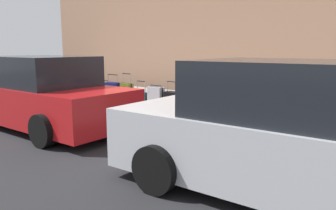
# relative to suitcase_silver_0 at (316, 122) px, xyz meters

# --- Properties ---
(ground_plane) EXTENTS (40.00, 40.00, 0.00)m
(ground_plane) POSITION_rel_suitcase_silver_0_xyz_m (3.95, 0.64, -0.51)
(ground_plane) COLOR black
(sidewalk_curb) EXTENTS (18.00, 5.00, 0.14)m
(sidewalk_curb) POSITION_rel_suitcase_silver_0_xyz_m (3.95, -1.86, -0.44)
(sidewalk_curb) COLOR gray
(sidewalk_curb) RESTS_ON ground_plane
(suitcase_silver_0) EXTENTS (0.46, 0.22, 1.03)m
(suitcase_silver_0) POSITION_rel_suitcase_silver_0_xyz_m (0.00, 0.00, 0.00)
(suitcase_silver_0) COLOR #9EA0A8
(suitcase_silver_0) RESTS_ON sidewalk_curb
(suitcase_teal_1) EXTENTS (0.49, 0.29, 0.76)m
(suitcase_teal_1) POSITION_rel_suitcase_silver_0_xyz_m (0.58, 0.00, -0.02)
(suitcase_teal_1) COLOR #0F606B
(suitcase_teal_1) RESTS_ON sidewalk_curb
(suitcase_olive_2) EXTENTS (0.47, 0.20, 0.81)m
(suitcase_olive_2) POSITION_rel_suitcase_silver_0_xyz_m (1.16, -0.01, -0.09)
(suitcase_olive_2) COLOR #59601E
(suitcase_olive_2) RESTS_ON sidewalk_curb
(suitcase_navy_3) EXTENTS (0.45, 0.22, 1.01)m
(suitcase_navy_3) POSITION_rel_suitcase_silver_0_xyz_m (1.73, -0.06, 0.01)
(suitcase_navy_3) COLOR navy
(suitcase_navy_3) RESTS_ON sidewalk_curb
(suitcase_maroon_4) EXTENTS (0.39, 0.20, 0.66)m
(suitcase_maroon_4) POSITION_rel_suitcase_silver_0_xyz_m (2.26, -0.03, -0.07)
(suitcase_maroon_4) COLOR maroon
(suitcase_maroon_4) RESTS_ON sidewalk_curb
(suitcase_red_5) EXTENTS (0.50, 0.20, 0.79)m
(suitcase_red_5) POSITION_rel_suitcase_silver_0_xyz_m (2.82, -0.10, -0.10)
(suitcase_red_5) COLOR red
(suitcase_red_5) RESTS_ON sidewalk_curb
(suitcase_black_6) EXTENTS (0.42, 0.27, 0.91)m
(suitcase_black_6) POSITION_rel_suitcase_silver_0_xyz_m (3.39, -0.07, -0.05)
(suitcase_black_6) COLOR black
(suitcase_black_6) RESTS_ON sidewalk_curb
(suitcase_silver_7) EXTENTS (0.47, 0.22, 0.78)m
(suitcase_silver_7) POSITION_rel_suitcase_silver_0_xyz_m (3.94, -0.07, -0.01)
(suitcase_silver_7) COLOR #9EA0A8
(suitcase_silver_7) RESTS_ON sidewalk_curb
(suitcase_teal_8) EXTENTS (0.35, 0.23, 0.85)m
(suitcase_teal_8) POSITION_rel_suitcase_silver_0_xyz_m (4.46, -0.07, -0.10)
(suitcase_teal_8) COLOR #0F606B
(suitcase_teal_8) RESTS_ON sidewalk_curb
(suitcase_olive_9) EXTENTS (0.37, 0.20, 1.04)m
(suitcase_olive_9) POSITION_rel_suitcase_silver_0_xyz_m (4.93, 0.01, 0.01)
(suitcase_olive_9) COLOR #59601E
(suitcase_olive_9) RESTS_ON sidewalk_curb
(suitcase_navy_10) EXTENTS (0.45, 0.25, 0.99)m
(suitcase_navy_10) POSITION_rel_suitcase_silver_0_xyz_m (5.45, 0.05, 0.00)
(suitcase_navy_10) COLOR navy
(suitcase_navy_10) RESTS_ON sidewalk_curb
(suitcase_maroon_11) EXTENTS (0.36, 0.25, 0.78)m
(suitcase_maroon_11) POSITION_rel_suitcase_silver_0_xyz_m (5.97, -0.09, -0.12)
(suitcase_maroon_11) COLOR maroon
(suitcase_maroon_11) RESTS_ON sidewalk_curb
(fire_hydrant) EXTENTS (0.39, 0.21, 0.71)m
(fire_hydrant) POSITION_rel_suitcase_silver_0_xyz_m (6.92, -0.03, -0.00)
(fire_hydrant) COLOR red
(fire_hydrant) RESTS_ON sidewalk_curb
(bollard_post) EXTENTS (0.16, 0.16, 0.82)m
(bollard_post) POSITION_rel_suitcase_silver_0_xyz_m (7.45, 0.12, 0.04)
(bollard_post) COLOR brown
(bollard_post) RESTS_ON sidewalk_curb
(parked_car_silver_0) EXTENTS (4.76, 2.31, 1.69)m
(parked_car_silver_0) POSITION_rel_suitcase_silver_0_xyz_m (-0.37, 2.22, 0.28)
(parked_car_silver_0) COLOR #B2B5BA
(parked_car_silver_0) RESTS_ON ground_plane
(parked_car_red_1) EXTENTS (4.85, 2.20, 1.66)m
(parked_car_red_1) POSITION_rel_suitcase_silver_0_xyz_m (5.49, 2.22, 0.26)
(parked_car_red_1) COLOR #AD1619
(parked_car_red_1) RESTS_ON ground_plane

